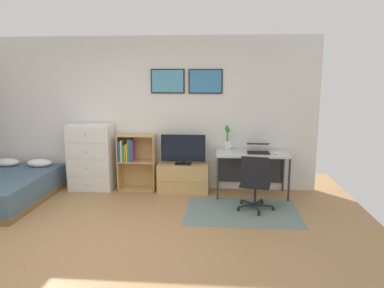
% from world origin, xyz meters
% --- Properties ---
extents(ground_plane, '(7.20, 7.20, 0.00)m').
position_xyz_m(ground_plane, '(0.00, 0.00, 0.00)').
color(ground_plane, '#A87A4C').
extents(wall_back_with_posters, '(6.12, 0.09, 2.70)m').
position_xyz_m(wall_back_with_posters, '(0.01, 2.43, 1.36)').
color(wall_back_with_posters, silver).
rests_on(wall_back_with_posters, ground_plane).
extents(area_rug, '(1.70, 1.20, 0.01)m').
position_xyz_m(area_rug, '(1.71, 1.25, 0.00)').
color(area_rug, slate).
rests_on(area_rug, ground_plane).
extents(bed, '(1.40, 1.93, 0.55)m').
position_xyz_m(bed, '(-2.16, 1.41, 0.22)').
color(bed, brown).
rests_on(bed, ground_plane).
extents(dresser, '(0.76, 0.46, 1.18)m').
position_xyz_m(dresser, '(-0.92, 2.15, 0.59)').
color(dresser, white).
rests_on(dresser, ground_plane).
extents(bookshelf, '(0.66, 0.30, 1.00)m').
position_xyz_m(bookshelf, '(-0.17, 2.22, 0.57)').
color(bookshelf, tan).
rests_on(bookshelf, ground_plane).
extents(tv_stand, '(0.89, 0.41, 0.50)m').
position_xyz_m(tv_stand, '(0.73, 2.17, 0.25)').
color(tv_stand, tan).
rests_on(tv_stand, ground_plane).
extents(television, '(0.77, 0.16, 0.52)m').
position_xyz_m(television, '(0.73, 2.15, 0.76)').
color(television, black).
rests_on(television, tv_stand).
extents(desk, '(1.21, 0.62, 0.74)m').
position_xyz_m(desk, '(1.91, 2.14, 0.61)').
color(desk, silver).
rests_on(desk, ground_plane).
extents(office_chair, '(0.58, 0.57, 0.86)m').
position_xyz_m(office_chair, '(1.90, 1.30, 0.46)').
color(office_chair, '#232326').
rests_on(office_chair, ground_plane).
extents(laptop, '(0.38, 0.41, 0.16)m').
position_xyz_m(laptop, '(2.01, 2.12, 0.80)').
color(laptop, black).
rests_on(laptop, desk).
extents(computer_mouse, '(0.06, 0.10, 0.03)m').
position_xyz_m(computer_mouse, '(2.29, 1.98, 0.76)').
color(computer_mouse, silver).
rests_on(computer_mouse, desk).
extents(bamboo_vase, '(0.09, 0.10, 0.43)m').
position_xyz_m(bamboo_vase, '(1.49, 2.25, 0.95)').
color(bamboo_vase, silver).
rests_on(bamboo_vase, desk).
extents(wine_glass, '(0.07, 0.07, 0.18)m').
position_xyz_m(wine_glass, '(1.53, 2.02, 0.87)').
color(wine_glass, silver).
rests_on(wine_glass, desk).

